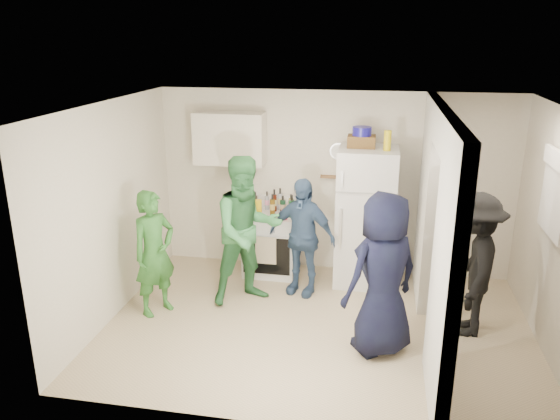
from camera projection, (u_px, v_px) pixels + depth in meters
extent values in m
plane|color=tan|center=(317.00, 327.00, 6.25)|extent=(4.80, 4.80, 0.00)
plane|color=silver|center=(333.00, 183.00, 7.45)|extent=(4.80, 0.00, 4.80)
plane|color=silver|center=(295.00, 295.00, 4.27)|extent=(4.80, 0.00, 4.80)
plane|color=silver|center=(112.00, 211.00, 6.27)|extent=(0.00, 3.40, 3.40)
plane|color=silver|center=(558.00, 238.00, 5.45)|extent=(0.00, 3.40, 3.40)
plane|color=white|center=(322.00, 107.00, 5.47)|extent=(4.80, 4.80, 0.00)
cube|color=silver|center=(427.00, 200.00, 6.68)|extent=(0.12, 1.20, 2.50)
cube|color=silver|center=(446.00, 275.00, 4.63)|extent=(0.12, 1.20, 2.50)
cube|color=silver|center=(444.00, 130.00, 5.33)|extent=(0.12, 1.00, 0.40)
cube|color=white|center=(271.00, 243.00, 7.53)|extent=(0.73, 0.61, 0.87)
cube|color=silver|center=(230.00, 139.00, 7.34)|extent=(0.95, 0.34, 0.70)
cube|color=silver|center=(366.00, 217.00, 7.14)|extent=(0.75, 0.73, 1.82)
cube|color=brown|center=(361.00, 141.00, 6.90)|extent=(0.35, 0.25, 0.15)
cylinder|color=navy|center=(362.00, 131.00, 6.86)|extent=(0.24, 0.24, 0.11)
cylinder|color=yellow|center=(387.00, 141.00, 6.69)|extent=(0.09, 0.09, 0.25)
cylinder|color=white|center=(338.00, 151.00, 7.28)|extent=(0.22, 0.02, 0.22)
cube|color=olive|center=(333.00, 177.00, 7.37)|extent=(0.35, 0.08, 0.03)
cube|color=black|center=(557.00, 194.00, 5.52)|extent=(0.03, 0.70, 0.80)
cube|color=white|center=(555.00, 194.00, 5.52)|extent=(0.04, 0.76, 0.86)
cube|color=white|center=(558.00, 160.00, 5.42)|extent=(0.04, 0.82, 0.18)
cylinder|color=yellow|center=(258.00, 209.00, 7.17)|extent=(0.09, 0.09, 0.25)
cylinder|color=red|center=(284.00, 215.00, 7.16)|extent=(0.09, 0.09, 0.12)
imported|color=#367C31|center=(154.00, 253.00, 6.37)|extent=(0.60, 0.66, 1.51)
imported|color=#3D8B4D|center=(247.00, 231.00, 6.61)|extent=(1.13, 1.08, 1.84)
imported|color=#375278|center=(302.00, 237.00, 6.87)|extent=(0.96, 0.61, 1.52)
imported|color=black|center=(383.00, 275.00, 5.53)|extent=(1.01, 0.95, 1.73)
imported|color=black|center=(474.00, 265.00, 5.92)|extent=(0.74, 1.11, 1.61)
cylinder|color=#602613|center=(253.00, 200.00, 7.53)|extent=(0.06, 0.06, 0.28)
cylinder|color=#154020|center=(256.00, 205.00, 7.32)|extent=(0.06, 0.06, 0.26)
cylinder|color=#9BA4A8|center=(267.00, 201.00, 7.52)|extent=(0.06, 0.06, 0.26)
cylinder|color=brown|center=(272.00, 205.00, 7.28)|extent=(0.07, 0.07, 0.29)
cylinder|color=#B1B8C4|center=(280.00, 199.00, 7.52)|extent=(0.07, 0.07, 0.30)
cylinder|color=#133620|center=(283.00, 205.00, 7.35)|extent=(0.08, 0.08, 0.25)
cylinder|color=olive|center=(291.00, 203.00, 7.43)|extent=(0.07, 0.07, 0.25)
cylinder|color=#9DA2A9|center=(248.00, 204.00, 7.30)|extent=(0.07, 0.07, 0.31)
cylinder|color=#501A0D|center=(274.00, 200.00, 7.45)|extent=(0.06, 0.06, 0.31)
cylinder|color=#1D562D|center=(292.00, 206.00, 7.21)|extent=(0.08, 0.08, 0.31)
cylinder|color=brown|center=(255.00, 202.00, 7.44)|extent=(0.06, 0.06, 0.28)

